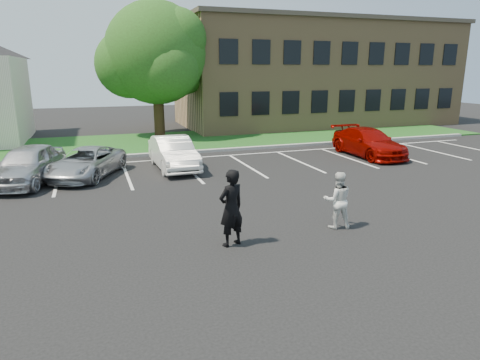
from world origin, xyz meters
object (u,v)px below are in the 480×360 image
man_white_shirt (338,200)px  car_silver_west (28,165)px  man_black_suit (231,208)px  car_red_compact (368,142)px  car_silver_minivan (86,163)px  tree (157,56)px  office_building (315,73)px  car_white_sedan (173,153)px

man_white_shirt → car_silver_west: bearing=-27.0°
man_black_suit → car_red_compact: size_ratio=0.41×
car_silver_minivan → man_black_suit: bearing=-42.5°
man_white_shirt → tree: bearing=-67.9°
car_silver_west → car_silver_minivan: car_silver_west is taller
office_building → car_silver_west: (-20.62, -14.14, -3.38)m
car_silver_west → car_white_sedan: 6.05m
office_building → car_white_sedan: (-14.62, -13.44, -3.42)m
man_black_suit → car_silver_west: (-5.75, 8.66, -0.24)m
man_white_shirt → man_black_suit: bearing=19.8°
office_building → man_black_suit: 27.40m
man_black_suit → car_silver_west: man_black_suit is taller
tree → office_building: bearing=14.3°
tree → car_white_sedan: size_ratio=1.96×
car_white_sedan → man_black_suit: bearing=-93.6°
tree → man_black_suit: (-1.26, -19.34, -4.33)m
car_white_sedan → car_red_compact: bearing=-4.4°
tree → car_red_compact: (9.32, -10.40, -4.63)m
car_silver_west → car_red_compact: car_silver_west is taller
man_white_shirt → car_silver_west: man_white_shirt is taller
car_red_compact → office_building: bearing=73.3°
car_silver_west → tree: bearing=73.0°
car_silver_minivan → car_white_sedan: size_ratio=1.00×
man_black_suit → car_silver_minivan: 9.70m
office_building → man_black_suit: bearing=-123.1°
car_silver_minivan → car_red_compact: (14.13, -0.07, 0.10)m
tree → man_black_suit: tree is taller
tree → man_black_suit: 19.86m
office_building → tree: 14.10m
car_silver_west → car_silver_minivan: 2.23m
man_black_suit → car_red_compact: man_black_suit is taller
man_black_suit → car_white_sedan: 9.37m
man_black_suit → car_silver_minivan: man_black_suit is taller
man_black_suit → car_silver_minivan: size_ratio=0.46×
tree → car_silver_west: 13.57m
car_silver_west → car_silver_minivan: size_ratio=1.02×
car_red_compact → car_white_sedan: bearing=178.2°
man_black_suit → man_white_shirt: (3.29, 0.22, -0.19)m
man_white_shirt → car_silver_minivan: man_white_shirt is taller
car_silver_minivan → car_silver_west: bearing=-144.9°
office_building → car_silver_minivan: bearing=-143.2°
car_silver_west → car_silver_minivan: (2.20, 0.35, -0.16)m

